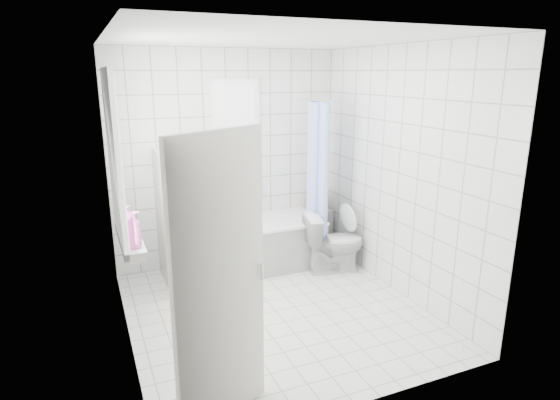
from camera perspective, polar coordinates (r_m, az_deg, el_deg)
name	(u,v)px	position (r m, az deg, el deg)	size (l,w,h in m)	color
ground	(276,311)	(4.83, -0.54, -13.38)	(3.00, 3.00, 0.00)	white
ceiling	(275,38)	(4.25, -0.63, 19.09)	(3.00, 3.00, 0.00)	white
wall_back	(228,159)	(5.75, -6.37, 4.98)	(2.80, 0.02, 2.60)	white
wall_front	(364,235)	(3.09, 10.24, -4.20)	(2.80, 0.02, 2.60)	white
wall_left	(118,201)	(4.05, -19.18, -0.12)	(0.02, 3.00, 2.60)	white
wall_right	(399,173)	(5.05, 14.26, 3.19)	(0.02, 3.00, 2.60)	white
window_left	(117,159)	(4.28, -19.25, 4.79)	(0.01, 0.90, 1.40)	white
window_back	(236,105)	(5.65, -5.44, 11.48)	(0.50, 0.01, 0.50)	white
window_sill	(130,239)	(4.47, -17.85, -4.51)	(0.18, 1.02, 0.08)	white
door	(221,288)	(3.03, -7.17, -10.54)	(0.04, 0.80, 2.00)	silver
bathtub	(249,246)	(5.71, -3.76, -5.56)	(1.77, 0.77, 0.58)	white
partition_wall	(169,220)	(5.29, -13.41, -2.39)	(0.15, 0.85, 1.50)	white
tiled_ledge	(316,230)	(6.32, 4.36, -3.62)	(0.40, 0.24, 0.55)	white
toilet	(334,243)	(5.63, 6.62, -5.18)	(0.40, 0.70, 0.72)	silver
curtain_rod	(314,100)	(5.65, 4.11, 12.01)	(0.02, 0.02, 0.80)	silver
shower_curtain	(317,177)	(5.66, 4.54, 2.79)	(0.14, 0.48, 1.78)	#5675FF
tub_faucet	(247,194)	(5.87, -4.03, 0.76)	(0.18, 0.06, 0.06)	silver
sill_bottles	(131,227)	(4.26, -17.67, -3.10)	(0.19, 0.77, 0.32)	silver
ledge_bottles	(318,202)	(6.19, 4.63, -0.27)	(0.22, 0.19, 0.27)	#F7341D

